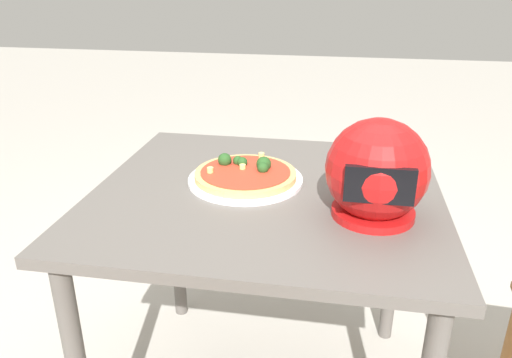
{
  "coord_description": "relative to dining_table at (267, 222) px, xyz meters",
  "views": [
    {
      "loc": [
        -0.19,
        1.26,
        1.35
      ],
      "look_at": [
        0.03,
        -0.02,
        0.79
      ],
      "focal_mm": 35.12,
      "sensor_mm": 36.0,
      "label": 1
    }
  ],
  "objects": [
    {
      "name": "pizza_plate",
      "position": [
        0.07,
        -0.04,
        0.11
      ],
      "size": [
        0.33,
        0.33,
        0.01
      ],
      "primitive_type": "cylinder",
      "color": "white",
      "rests_on": "dining_table"
    },
    {
      "name": "dining_table",
      "position": [
        0.0,
        0.0,
        0.0
      ],
      "size": [
        0.96,
        0.89,
        0.77
      ],
      "color": "#5B5651",
      "rests_on": "ground"
    },
    {
      "name": "motorcycle_helmet",
      "position": [
        -0.28,
        0.11,
        0.22
      ],
      "size": [
        0.25,
        0.25,
        0.25
      ],
      "color": "#B21414",
      "rests_on": "dining_table"
    },
    {
      "name": "pizza",
      "position": [
        0.07,
        -0.05,
        0.13
      ],
      "size": [
        0.29,
        0.29,
        0.06
      ],
      "color": "tan",
      "rests_on": "pizza_plate"
    }
  ]
}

